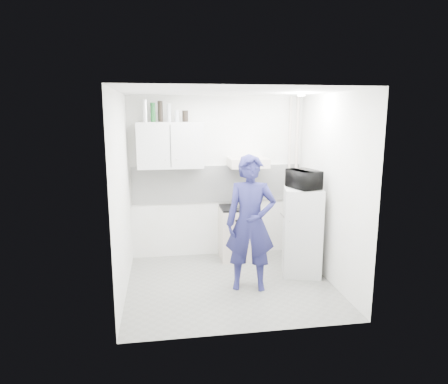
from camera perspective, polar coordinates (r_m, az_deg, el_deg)
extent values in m
plane|color=slate|center=(5.67, 0.89, -13.07)|extent=(2.80, 2.80, 0.00)
plane|color=white|center=(5.18, 0.98, 14.18)|extent=(2.80, 2.80, 0.00)
plane|color=white|center=(6.49, -0.95, 2.06)|extent=(2.80, 0.00, 2.80)
plane|color=white|center=(5.22, -14.38, -0.55)|extent=(0.00, 2.60, 2.60)
plane|color=white|center=(5.68, 15.00, 0.35)|extent=(0.00, 2.60, 2.60)
imported|color=#1E1F52|center=(5.29, 3.82, -4.48)|extent=(0.74, 0.56, 1.81)
cube|color=beige|center=(6.49, 1.75, -5.97)|extent=(0.52, 0.52, 0.83)
cube|color=silver|center=(5.93, 11.09, -5.57)|extent=(0.64, 0.64, 1.28)
cube|color=black|center=(6.38, 1.77, -2.27)|extent=(0.50, 0.50, 0.03)
cylinder|color=silver|center=(6.38, 2.24, -1.63)|extent=(0.19, 0.19, 0.11)
imported|color=black|center=(5.76, 11.38, 1.81)|extent=(0.55, 0.45, 0.26)
cylinder|color=silver|center=(6.17, -11.24, 11.31)|extent=(0.08, 0.08, 0.33)
cylinder|color=#144C1E|center=(6.17, -10.11, 11.14)|extent=(0.07, 0.07, 0.28)
cylinder|color=black|center=(6.17, -9.08, 11.30)|extent=(0.08, 0.08, 0.31)
cylinder|color=#B2B7BC|center=(6.17, -7.86, 11.14)|extent=(0.06, 0.06, 0.27)
cylinder|color=#B2B7BC|center=(6.17, -6.73, 10.72)|extent=(0.07, 0.07, 0.17)
cylinder|color=black|center=(6.18, -5.57, 10.73)|extent=(0.09, 0.09, 0.17)
cube|color=silver|center=(6.19, -7.68, 6.65)|extent=(1.00, 0.35, 0.70)
cube|color=beige|center=(6.28, 3.44, 4.23)|extent=(0.60, 0.50, 0.14)
cube|color=white|center=(6.49, -0.93, 1.17)|extent=(2.74, 0.03, 0.60)
cylinder|color=beige|center=(6.71, 10.21, 2.19)|extent=(0.05, 0.05, 2.60)
cylinder|color=beige|center=(6.67, 9.24, 2.18)|extent=(0.04, 0.04, 2.60)
cylinder|color=white|center=(5.62, 10.99, 13.44)|extent=(0.10, 0.10, 0.02)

